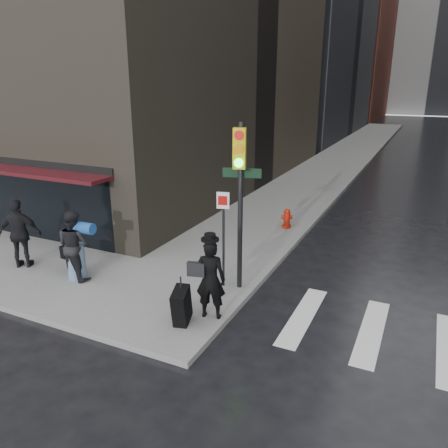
{
  "coord_description": "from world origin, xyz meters",
  "views": [
    {
      "loc": [
        5.79,
        -8.29,
        5.45
      ],
      "look_at": [
        0.39,
        3.07,
        1.3
      ],
      "focal_mm": 35.0,
      "sensor_mm": 36.0,
      "label": 1
    }
  ],
  "objects_px": {
    "man_overcoat": "(204,283)",
    "fire_hydrant": "(287,219)",
    "man_greycoat": "(20,234)",
    "man_jeans": "(74,245)",
    "traffic_light": "(238,186)"
  },
  "relations": [
    {
      "from": "man_overcoat",
      "to": "fire_hydrant",
      "type": "xyz_separation_m",
      "value": [
        -0.3,
        7.18,
        -0.55
      ]
    },
    {
      "from": "man_overcoat",
      "to": "man_greycoat",
      "type": "xyz_separation_m",
      "value": [
        -6.27,
        0.33,
        0.15
      ]
    },
    {
      "from": "man_jeans",
      "to": "man_greycoat",
      "type": "distance_m",
      "value": 2.0
    },
    {
      "from": "man_overcoat",
      "to": "man_jeans",
      "type": "xyz_separation_m",
      "value": [
        -4.27,
        0.41,
        0.1
      ]
    },
    {
      "from": "man_overcoat",
      "to": "man_greycoat",
      "type": "distance_m",
      "value": 6.28
    },
    {
      "from": "man_jeans",
      "to": "traffic_light",
      "type": "xyz_separation_m",
      "value": [
        4.34,
        1.33,
        1.82
      ]
    },
    {
      "from": "man_jeans",
      "to": "traffic_light",
      "type": "height_order",
      "value": "traffic_light"
    },
    {
      "from": "man_jeans",
      "to": "man_greycoat",
      "type": "relative_size",
      "value": 0.95
    },
    {
      "from": "man_overcoat",
      "to": "traffic_light",
      "type": "xyz_separation_m",
      "value": [
        0.07,
        1.74,
        1.92
      ]
    },
    {
      "from": "traffic_light",
      "to": "fire_hydrant",
      "type": "bearing_deg",
      "value": 78.91
    },
    {
      "from": "man_jeans",
      "to": "fire_hydrant",
      "type": "relative_size",
      "value": 2.64
    },
    {
      "from": "man_greycoat",
      "to": "man_overcoat",
      "type": "bearing_deg",
      "value": 149.18
    },
    {
      "from": "traffic_light",
      "to": "fire_hydrant",
      "type": "distance_m",
      "value": 5.99
    },
    {
      "from": "man_overcoat",
      "to": "traffic_light",
      "type": "distance_m",
      "value": 2.59
    },
    {
      "from": "man_jeans",
      "to": "man_greycoat",
      "type": "height_order",
      "value": "man_greycoat"
    }
  ]
}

